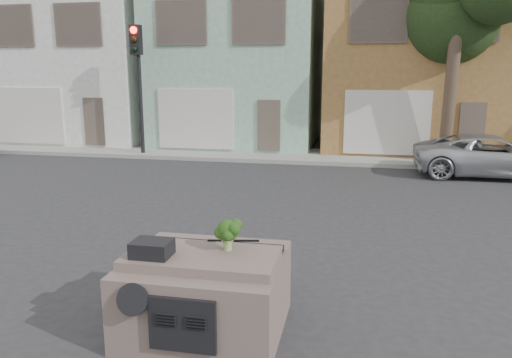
% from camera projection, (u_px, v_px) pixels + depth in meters
% --- Properties ---
extents(ground_plane, '(120.00, 120.00, 0.00)m').
position_uv_depth(ground_plane, '(253.00, 251.00, 9.54)').
color(ground_plane, '#303033').
rests_on(ground_plane, ground).
extents(sidewalk, '(40.00, 3.00, 0.15)m').
position_uv_depth(sidewalk, '(307.00, 156.00, 19.58)').
color(sidewalk, gray).
rests_on(sidewalk, ground).
extents(townhouse_white, '(7.20, 8.20, 7.55)m').
position_uv_depth(townhouse_white, '(96.00, 62.00, 24.75)').
color(townhouse_white, silver).
rests_on(townhouse_white, ground).
extents(townhouse_mint, '(7.20, 8.20, 7.55)m').
position_uv_depth(townhouse_mint, '(243.00, 61.00, 23.30)').
color(townhouse_mint, '#96BFA4').
rests_on(townhouse_mint, ground).
extents(townhouse_tan, '(7.20, 8.20, 7.55)m').
position_uv_depth(townhouse_tan, '(410.00, 61.00, 21.84)').
color(townhouse_tan, olive).
rests_on(townhouse_tan, ground).
extents(silver_pickup, '(4.88, 2.27, 1.35)m').
position_uv_depth(silver_pickup, '(490.00, 176.00, 16.23)').
color(silver_pickup, '#B7B9BF').
rests_on(silver_pickup, ground).
extents(traffic_signal, '(0.40, 0.40, 5.10)m').
position_uv_depth(traffic_signal, '(139.00, 92.00, 19.35)').
color(traffic_signal, black).
rests_on(traffic_signal, ground).
extents(tree_near, '(4.40, 4.00, 8.50)m').
position_uv_depth(tree_near, '(454.00, 44.00, 17.05)').
color(tree_near, '#203517').
rests_on(tree_near, ground).
extents(car_dashboard, '(2.00, 1.80, 1.12)m').
position_uv_depth(car_dashboard, '(206.00, 290.00, 6.55)').
color(car_dashboard, '#6D5A52').
rests_on(car_dashboard, ground).
extents(instrument_hump, '(0.48, 0.38, 0.20)m').
position_uv_depth(instrument_hump, '(152.00, 248.00, 6.19)').
color(instrument_hump, black).
rests_on(instrument_hump, car_dashboard).
extents(wiper_arm, '(0.69, 0.15, 0.02)m').
position_uv_depth(wiper_arm, '(233.00, 241.00, 6.74)').
color(wiper_arm, black).
rests_on(wiper_arm, car_dashboard).
extents(broccoli, '(0.40, 0.40, 0.41)m').
position_uv_depth(broccoli, '(228.00, 235.00, 6.38)').
color(broccoli, '#1C3B11').
rests_on(broccoli, car_dashboard).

